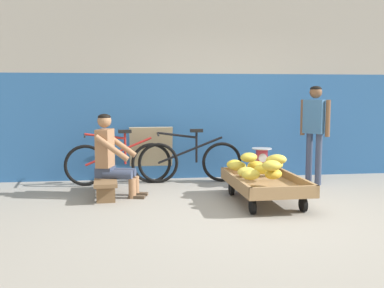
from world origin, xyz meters
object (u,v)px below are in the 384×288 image
Objects in this scene: plastic_crate at (261,177)px; bicycle_far_left at (190,160)px; banana_cart at (265,185)px; customer_adult at (315,124)px; sign_board at (151,153)px; weighing_scale at (262,157)px; bicycle_near_left at (119,162)px; vendor_seated at (111,156)px; low_bench at (106,182)px.

bicycle_far_left reaches higher than plastic_crate.
customer_adult reaches higher than banana_cart.
plastic_crate is 0.41× the size of sign_board.
plastic_crate is at bearing 90.00° from weighing_scale.
customer_adult is (0.86, 0.08, 0.50)m from weighing_scale.
bicycle_near_left and bicycle_far_left have the same top height.
customer_adult is at bearing 5.32° from plastic_crate.
sign_board is (-1.64, 0.79, 0.29)m from plastic_crate.
bicycle_near_left is at bearing 85.02° from vendor_seated.
bicycle_far_left is at bearing 168.65° from customer_adult.
vendor_seated is 2.30m from plastic_crate.
plastic_crate is at bearing 9.19° from vendor_seated.
sign_board reaches higher than plastic_crate.
low_bench is 0.67× the size of bicycle_near_left.
bicycle_far_left is at bearing 1.21° from bicycle_near_left.
sign_board is (0.59, 1.15, -0.13)m from vendor_seated.
bicycle_near_left is 1.08× the size of customer_adult.
customer_adult is at bearing 8.12° from vendor_seated.
customer_adult reaches higher than vendor_seated.
low_bench is at bearing -172.48° from customer_adult.
vendor_seated is 3.80× the size of weighing_scale.
banana_cart is 0.96× the size of customer_adult.
weighing_scale is at bearing -11.49° from bicycle_near_left.
sign_board is at bearing 154.28° from weighing_scale.
bicycle_near_left reaches higher than banana_cart.
sign_board is (0.67, 1.13, 0.24)m from low_bench.
low_bench is 2.34m from plastic_crate.
banana_cart reaches higher than plastic_crate.
customer_adult reaches higher than low_bench.
banana_cart is 4.89× the size of weighing_scale.
bicycle_far_left is at bearing 34.63° from vendor_seated.
weighing_scale is (2.32, 0.34, 0.25)m from low_bench.
bicycle_near_left is at bearing 78.75° from low_bench.
low_bench is 1.27× the size of sign_board.
bicycle_near_left is at bearing 173.25° from customer_adult.
weighing_scale reaches higher than low_bench.
bicycle_far_left is at bearing 155.99° from weighing_scale.
low_bench is at bearing -120.78° from sign_board.
vendor_seated is 3.15m from customer_adult.
customer_adult is (1.11, 1.08, 0.71)m from banana_cart.
customer_adult is at bearing 44.27° from banana_cart.
banana_cart is 1.31× the size of low_bench.
banana_cart is 0.89× the size of bicycle_near_left.
vendor_seated reaches higher than weighing_scale.
bicycle_near_left is (-1.92, 1.44, 0.11)m from banana_cart.
sign_board is (-0.60, 0.33, 0.08)m from bicycle_far_left.
plastic_crate is (0.24, 1.00, -0.09)m from banana_cart.
low_bench is at bearing -171.67° from plastic_crate.
sign_board is at bearing 128.02° from banana_cart.
sign_board is 2.66m from customer_adult.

